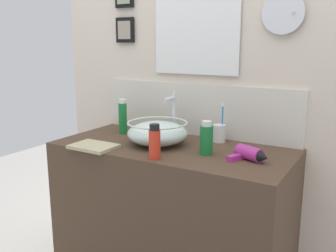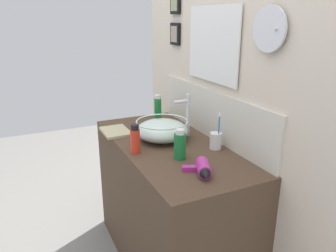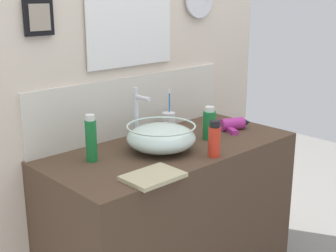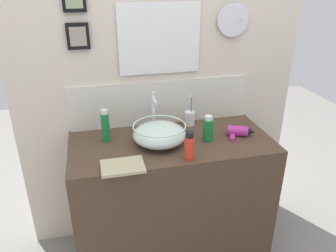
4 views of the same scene
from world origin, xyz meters
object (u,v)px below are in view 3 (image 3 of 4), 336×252
object	(u,v)px
glass_bowl_sink	(161,137)
faucet	(137,112)
soap_dispenser	(214,139)
lotion_bottle	(91,139)
hair_drier	(235,124)
toothbrush_cup	(169,121)
shampoo_bottle	(209,124)
hand_towel	(153,176)

from	to	relation	value
glass_bowl_sink	faucet	bearing A→B (deg)	90.00
faucet	soap_dispenser	size ratio (longest dim) A/B	1.64
lotion_bottle	soap_dispenser	distance (m)	0.51
glass_bowl_sink	hair_drier	world-z (taller)	glass_bowl_sink
toothbrush_cup	lotion_bottle	distance (m)	0.55
faucet	soap_dispenser	distance (m)	0.39
shampoo_bottle	soap_dispenser	world-z (taller)	same
glass_bowl_sink	hand_towel	world-z (taller)	glass_bowl_sink
faucet	hand_towel	world-z (taller)	faucet
hair_drier	lotion_bottle	xyz separation A→B (m)	(-0.78, 0.12, 0.07)
toothbrush_cup	hand_towel	world-z (taller)	toothbrush_cup
toothbrush_cup	hand_towel	xyz separation A→B (m)	(-0.48, -0.42, -0.04)
shampoo_bottle	faucet	bearing A→B (deg)	146.32
hand_towel	shampoo_bottle	bearing A→B (deg)	19.47
shampoo_bottle	soap_dispenser	size ratio (longest dim) A/B	1.00
faucet	lotion_bottle	bearing A→B (deg)	-168.90
hair_drier	soap_dispenser	bearing A→B (deg)	-153.22
hair_drier	shampoo_bottle	distance (m)	0.21
shampoo_bottle	lotion_bottle	bearing A→B (deg)	167.28
lotion_bottle	toothbrush_cup	bearing A→B (deg)	11.44
hand_towel	hair_drier	bearing A→B (deg)	14.99
soap_dispenser	hand_towel	world-z (taller)	soap_dispenser
shampoo_bottle	hand_towel	world-z (taller)	shampoo_bottle
glass_bowl_sink	lotion_bottle	size ratio (longest dim) A/B	1.54
hair_drier	soap_dispenser	size ratio (longest dim) A/B	1.17
faucet	lotion_bottle	xyz separation A→B (m)	(-0.29, -0.06, -0.05)
glass_bowl_sink	hand_towel	size ratio (longest dim) A/B	1.39
lotion_bottle	shampoo_bottle	bearing A→B (deg)	-12.72
glass_bowl_sink	toothbrush_cup	size ratio (longest dim) A/B	1.49
toothbrush_cup	hair_drier	bearing A→B (deg)	-43.18
faucet	soap_dispenser	bearing A→B (deg)	-72.62
toothbrush_cup	lotion_bottle	bearing A→B (deg)	-168.56
faucet	hand_towel	distance (m)	0.46
hair_drier	shampoo_bottle	bearing A→B (deg)	-176.97
glass_bowl_sink	soap_dispenser	world-z (taller)	soap_dispenser
toothbrush_cup	lotion_bottle	size ratio (longest dim) A/B	1.03
lotion_bottle	shampoo_bottle	size ratio (longest dim) A/B	1.26
glass_bowl_sink	hair_drier	bearing A→B (deg)	-1.98
hair_drier	lotion_bottle	world-z (taller)	lotion_bottle
hand_towel	soap_dispenser	bearing A→B (deg)	0.86
faucet	soap_dispenser	world-z (taller)	faucet
faucet	hair_drier	world-z (taller)	faucet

